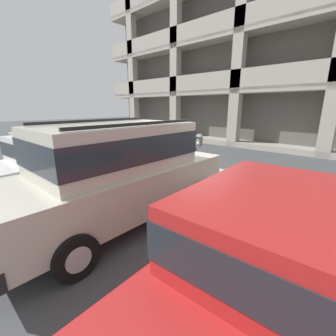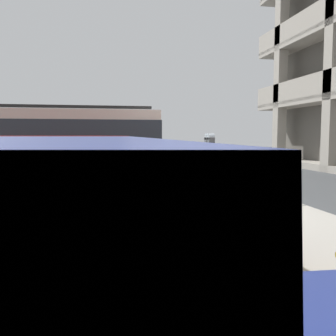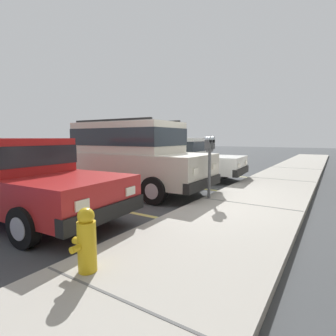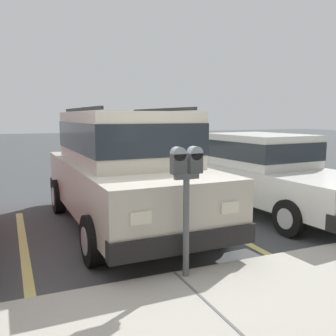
{
  "view_description": "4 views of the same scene",
  "coord_description": "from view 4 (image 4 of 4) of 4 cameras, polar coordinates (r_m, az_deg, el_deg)",
  "views": [
    {
      "loc": [
        3.51,
        -4.63,
        2.29
      ],
      "look_at": [
        0.03,
        -0.89,
        0.89
      ],
      "focal_mm": 24.0,
      "sensor_mm": 36.0,
      "label": 1
    },
    {
      "loc": [
        6.89,
        -1.72,
        1.54
      ],
      "look_at": [
        0.05,
        -0.49,
        0.94
      ],
      "focal_mm": 40.0,
      "sensor_mm": 36.0,
      "label": 2
    },
    {
      "loc": [
        5.61,
        2.82,
        1.55
      ],
      "look_at": [
        -0.44,
        -1.04,
        0.72
      ],
      "focal_mm": 28.0,
      "sensor_mm": 36.0,
      "label": 3
    },
    {
      "loc": [
        1.69,
        3.95,
        1.9
      ],
      "look_at": [
        -0.31,
        -0.7,
        1.2
      ],
      "focal_mm": 40.0,
      "sensor_mm": 36.0,
      "label": 4
    }
  ],
  "objects": [
    {
      "name": "ground_plane",
      "position": [
        4.72,
        -0.15,
        -16.52
      ],
      "size": [
        80.0,
        80.0,
        0.1
      ],
      "color": "#444749"
    },
    {
      "name": "red_sedan",
      "position": [
        7.78,
        14.62,
        -0.34
      ],
      "size": [
        2.08,
        4.6,
        1.54
      ],
      "rotation": [
        0.0,
        0.0,
        0.08
      ],
      "color": "silver",
      "rests_on": "ground_plane"
    },
    {
      "name": "sidewalk",
      "position": [
        3.64,
        8.59,
        -22.56
      ],
      "size": [
        40.0,
        2.2,
        0.12
      ],
      "color": "#ADA89E",
      "rests_on": "ground_plane"
    },
    {
      "name": "parking_meter_near",
      "position": [
        4.07,
        2.82,
        -1.93
      ],
      "size": [
        0.35,
        0.12,
        1.46
      ],
      "color": "#595B60",
      "rests_on": "sidewalk"
    },
    {
      "name": "silver_suv",
      "position": [
        6.42,
        -6.78,
        0.58
      ],
      "size": [
        2.09,
        4.82,
        2.03
      ],
      "rotation": [
        0.0,
        0.0,
        0.02
      ],
      "color": "beige",
      "rests_on": "ground_plane"
    },
    {
      "name": "parking_stall_lines",
      "position": [
        5.68,
        -21.01,
        -12.16
      ],
      "size": [
        12.54,
        4.8,
        0.01
      ],
      "color": "#DBD16B",
      "rests_on": "ground_plane"
    }
  ]
}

